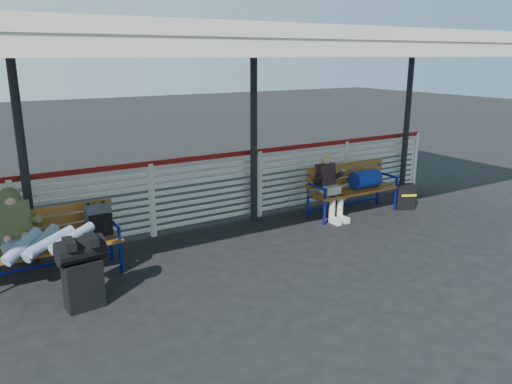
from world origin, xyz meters
TOP-DOWN VIEW (x-y plane):
  - ground at (0.00, 0.00)m, footprint 60.00×60.00m
  - fence at (0.00, 1.90)m, footprint 12.08×0.08m
  - canopy at (-0.00, 0.87)m, footprint 12.60×3.60m
  - luggage_stack at (-1.51, 0.05)m, footprint 0.54×0.34m
  - bench_left at (-1.52, 1.08)m, footprint 1.80×0.56m
  - bench_right at (3.66, 1.15)m, footprint 1.80×0.56m
  - traveler_man at (-1.85, 0.73)m, footprint 0.93×1.64m
  - companion_person at (3.00, 1.14)m, footprint 0.32×0.66m
  - suitcase_side at (4.60, 0.84)m, footprint 0.40×0.34m

SIDE VIEW (x-z plane):
  - ground at x=0.00m, z-range 0.00..0.00m
  - suitcase_side at x=4.60m, z-range 0.00..0.48m
  - luggage_stack at x=-1.51m, z-range 0.04..0.89m
  - bench_right at x=3.66m, z-range 0.13..1.05m
  - bench_left at x=-1.52m, z-range 0.13..1.05m
  - companion_person at x=3.00m, z-range 0.02..1.17m
  - fence at x=0.00m, z-range 0.04..1.28m
  - traveler_man at x=-1.85m, z-range 0.33..1.10m
  - canopy at x=0.00m, z-range 1.46..4.62m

